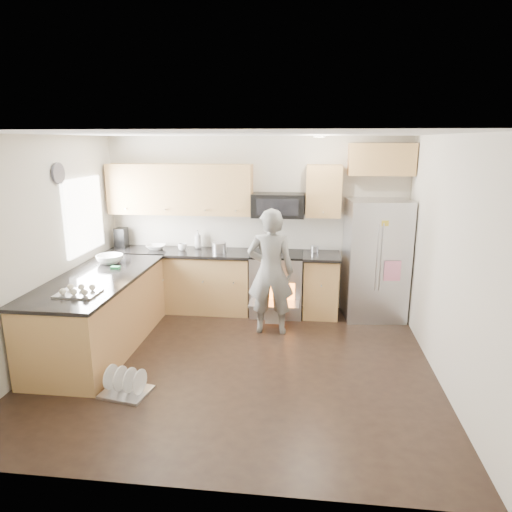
# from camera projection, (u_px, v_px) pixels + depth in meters

# --- Properties ---
(ground) EXTENTS (4.50, 4.50, 0.00)m
(ground) POSITION_uv_depth(u_px,v_px,m) (236.00, 363.00, 5.34)
(ground) COLOR black
(ground) RESTS_ON ground
(room_shell) EXTENTS (4.54, 4.04, 2.62)m
(room_shell) POSITION_uv_depth(u_px,v_px,m) (231.00, 222.00, 4.95)
(room_shell) COLOR beige
(room_shell) RESTS_ON ground
(back_cabinet_run) EXTENTS (4.45, 0.64, 2.50)m
(back_cabinet_run) POSITION_uv_depth(u_px,v_px,m) (215.00, 248.00, 6.85)
(back_cabinet_run) COLOR #B07A46
(back_cabinet_run) RESTS_ON ground
(peninsula) EXTENTS (0.96, 2.36, 1.04)m
(peninsula) POSITION_uv_depth(u_px,v_px,m) (100.00, 312.00, 5.66)
(peninsula) COLOR #B07A46
(peninsula) RESTS_ON ground
(stove_range) EXTENTS (0.76, 0.97, 1.79)m
(stove_range) POSITION_uv_depth(u_px,v_px,m) (277.00, 270.00, 6.76)
(stove_range) COLOR #B7B7BC
(stove_range) RESTS_ON ground
(refrigerator) EXTENTS (0.91, 0.74, 1.73)m
(refrigerator) POSITION_uv_depth(u_px,v_px,m) (375.00, 260.00, 6.56)
(refrigerator) COLOR #B7B7BC
(refrigerator) RESTS_ON ground
(person) EXTENTS (0.63, 0.42, 1.70)m
(person) POSITION_uv_depth(u_px,v_px,m) (271.00, 272.00, 6.03)
(person) COLOR gray
(person) RESTS_ON ground
(dish_rack) EXTENTS (0.53, 0.45, 0.29)m
(dish_rack) POSITION_uv_depth(u_px,v_px,m) (126.00, 386.00, 4.69)
(dish_rack) COLOR #B7B7BC
(dish_rack) RESTS_ON ground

